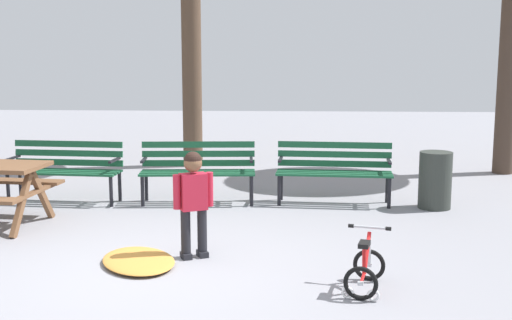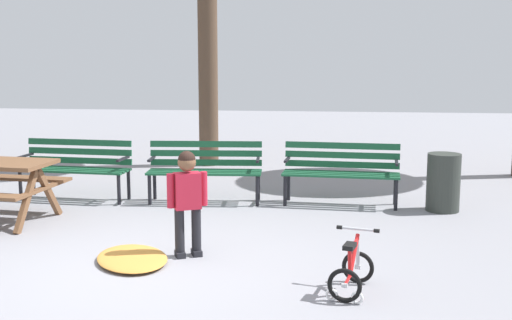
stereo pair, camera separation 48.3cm
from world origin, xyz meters
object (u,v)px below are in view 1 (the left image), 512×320
(park_bench_left, at_px, (198,167))
(trash_bin, at_px, (435,180))
(park_bench_far_left, at_px, (66,166))
(park_bench_right, at_px, (334,167))
(child_standing, at_px, (193,195))
(kids_bicycle, at_px, (365,268))

(park_bench_left, distance_m, trash_bin, 3.27)
(park_bench_far_left, bearing_deg, park_bench_left, 0.92)
(park_bench_right, xyz_separation_m, child_standing, (-1.61, -2.60, 0.15))
(park_bench_right, distance_m, kids_bicycle, 3.49)
(kids_bicycle, bearing_deg, park_bench_left, 119.77)
(park_bench_left, relative_size, park_bench_right, 1.00)
(park_bench_left, bearing_deg, park_bench_far_left, -179.08)
(park_bench_far_left, relative_size, kids_bicycle, 2.64)
(park_bench_right, height_order, trash_bin, park_bench_right)
(trash_bin, bearing_deg, park_bench_left, 176.45)
(park_bench_far_left, relative_size, trash_bin, 2.11)
(trash_bin, bearing_deg, park_bench_far_left, 178.08)
(park_bench_far_left, distance_m, park_bench_left, 1.89)
(park_bench_left, relative_size, kids_bicycle, 2.64)
(kids_bicycle, bearing_deg, park_bench_far_left, 138.56)
(kids_bicycle, distance_m, trash_bin, 3.48)
(park_bench_far_left, xyz_separation_m, child_standing, (2.19, -2.53, 0.15))
(child_standing, height_order, trash_bin, child_standing)
(park_bench_left, distance_m, park_bench_right, 1.91)
(child_standing, distance_m, kids_bicycle, 1.92)
(kids_bicycle, height_order, trash_bin, trash_bin)
(park_bench_far_left, xyz_separation_m, kids_bicycle, (3.85, -3.40, -0.31))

